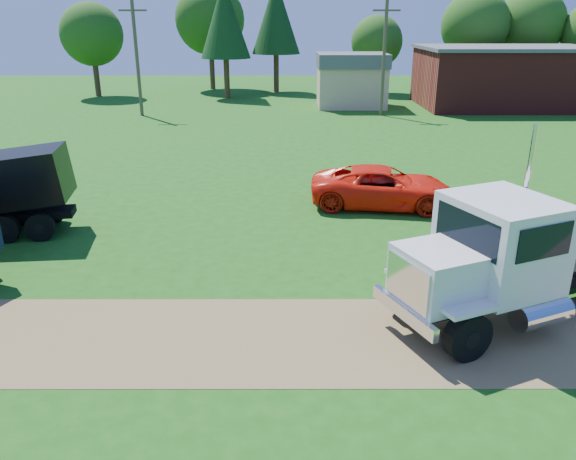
{
  "coord_description": "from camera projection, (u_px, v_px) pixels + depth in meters",
  "views": [
    {
      "loc": [
        -1.84,
        -12.36,
        7.62
      ],
      "look_at": [
        -1.81,
        3.56,
        1.6
      ],
      "focal_mm": 35.0,
      "sensor_mm": 36.0,
      "label": 1
    }
  ],
  "objects": [
    {
      "name": "brick_building",
      "position": [
        506.0,
        77.0,
        50.76
      ],
      "size": [
        15.4,
        10.4,
        5.3
      ],
      "color": "maroon",
      "rests_on": "ground"
    },
    {
      "name": "ground",
      "position": [
        359.0,
        338.0,
        14.26
      ],
      "size": [
        140.0,
        140.0,
        0.0
      ],
      "primitive_type": "plane",
      "color": "#194F11",
      "rests_on": "ground"
    },
    {
      "name": "white_semi_tractor",
      "position": [
        501.0,
        261.0,
        14.51
      ],
      "size": [
        8.49,
        5.67,
        5.09
      ],
      "rotation": [
        0.0,
        0.0,
        0.41
      ],
      "color": "black",
      "rests_on": "ground"
    },
    {
      "name": "orange_pickup",
      "position": [
        384.0,
        187.0,
        24.0
      ],
      "size": [
        6.48,
        3.62,
        1.71
      ],
      "primitive_type": "imported",
      "rotation": [
        0.0,
        0.0,
        1.44
      ],
      "color": "red",
      "rests_on": "ground"
    },
    {
      "name": "dirt_track",
      "position": [
        359.0,
        338.0,
        14.26
      ],
      "size": [
        120.0,
        4.2,
        0.01
      ],
      "primitive_type": "cube",
      "color": "olive",
      "rests_on": "ground"
    },
    {
      "name": "spectator_b",
      "position": [
        489.0,
        218.0,
        20.13
      ],
      "size": [
        1.01,
        0.86,
        1.8
      ],
      "primitive_type": "imported",
      "rotation": [
        0.0,
        0.0,
        3.37
      ],
      "color": "#999999",
      "rests_on": "ground"
    },
    {
      "name": "tree_row",
      "position": [
        356.0,
        26.0,
        58.68
      ],
      "size": [
        57.19,
        13.97,
        11.62
      ],
      "color": "#3E2719",
      "rests_on": "ground"
    },
    {
      "name": "tan_shed",
      "position": [
        351.0,
        79.0,
        50.82
      ],
      "size": [
        6.2,
        5.4,
        4.7
      ],
      "color": "tan",
      "rests_on": "ground"
    },
    {
      "name": "utility_poles",
      "position": [
        384.0,
        57.0,
        45.34
      ],
      "size": [
        42.2,
        0.28,
        9.0
      ],
      "color": "#4A3D2A",
      "rests_on": "ground"
    }
  ]
}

